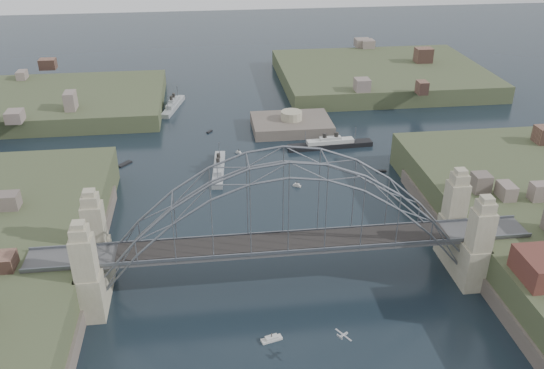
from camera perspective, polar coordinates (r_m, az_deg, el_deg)
The scene contains 16 objects.
ground at distance 100.70m, azimuth 1.28°, elevation -9.79°, with size 500.00×500.00×0.00m, color black.
bridge at distance 93.74m, azimuth 1.36°, elevation -3.79°, with size 84.00×13.80×24.60m.
headland_nw at distance 189.30m, azimuth -19.96°, elevation 7.22°, with size 60.00×45.00×9.00m, color #3B4529.
headland_ne at distance 208.01m, azimuth 10.77°, elevation 10.21°, with size 70.00×55.00×9.50m, color #3B4529.
fort_island at distance 163.08m, azimuth 1.93°, elevation 5.41°, with size 22.00×16.00×9.40m.
naval_cruiser_near at distance 138.29m, azimuth -5.35°, elevation 1.62°, with size 4.05×18.90×5.63m.
naval_cruiser_far at distance 181.13m, azimuth -9.84°, elevation 7.76°, with size 6.96×18.18×6.12m.
ocean_liner at distance 151.61m, azimuth 5.82°, elevation 4.00°, with size 22.80×4.58×5.56m.
aeroplane at distance 82.81m, azimuth 7.05°, elevation -14.73°, with size 1.90×2.80×0.45m.
small_boat_a at distance 112.29m, azimuth -6.93°, elevation -5.54°, with size 2.19×2.07×0.45m.
small_boat_b at distance 131.14m, azimuth 2.50°, elevation -0.09°, with size 1.92×1.46×1.43m.
small_boat_c at distance 89.63m, azimuth -0.04°, elevation -15.16°, with size 3.41×1.89×1.43m.
small_boat_d at distance 140.48m, azimuth 10.85°, elevation 1.32°, with size 2.52×1.10×0.45m.
small_boat_e at distance 146.22m, azimuth -14.50°, elevation 2.00°, with size 3.56×3.86×0.45m.
small_boat_f at distance 147.61m, azimuth -3.35°, elevation 3.19°, with size 1.72×1.66×1.43m.
small_boat_h at distance 161.78m, azimuth -6.27°, elevation 5.26°, with size 1.78×2.17×0.45m.
Camera 1 is at (-12.10, -79.14, 61.07)m, focal length 37.71 mm.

